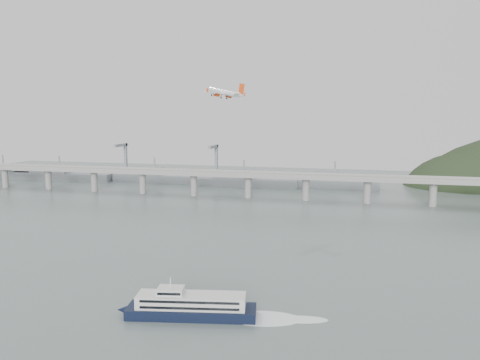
# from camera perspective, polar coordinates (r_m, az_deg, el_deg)

# --- Properties ---
(ground) EXTENTS (900.00, 900.00, 0.00)m
(ground) POSITION_cam_1_polar(r_m,az_deg,el_deg) (212.42, -3.77, -11.65)
(ground) COLOR slate
(ground) RESTS_ON ground
(bridge) EXTENTS (800.00, 22.00, 23.90)m
(bridge) POSITION_cam_1_polar(r_m,az_deg,el_deg) (398.95, 5.03, 0.13)
(bridge) COLOR gray
(bridge) RESTS_ON ground
(distant_fleet) EXTENTS (453.00, 60.90, 40.00)m
(distant_fleet) POSITION_cam_1_polar(r_m,az_deg,el_deg) (509.01, -11.12, 0.37)
(distant_fleet) COLOR slate
(distant_fleet) RESTS_ON ground
(ferry) EXTENTS (74.95, 23.34, 14.23)m
(ferry) POSITION_cam_1_polar(r_m,az_deg,el_deg) (172.28, -5.94, -15.05)
(ferry) COLOR black
(ferry) RESTS_ON ground
(airliner) EXTENTS (30.86, 29.07, 9.03)m
(airliner) POSITION_cam_1_polar(r_m,az_deg,el_deg) (292.07, -1.89, 10.61)
(airliner) COLOR silver
(airliner) RESTS_ON ground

